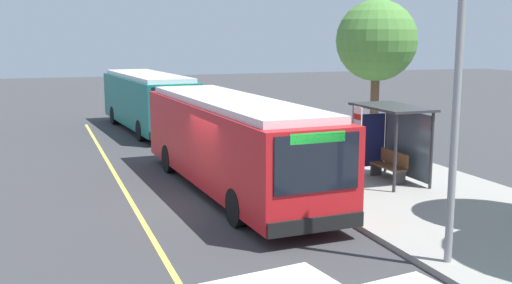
{
  "coord_description": "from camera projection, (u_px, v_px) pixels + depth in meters",
  "views": [
    {
      "loc": [
        16.7,
        -4.61,
        4.82
      ],
      "look_at": [
        0.09,
        1.35,
        1.76
      ],
      "focal_mm": 42.72,
      "sensor_mm": 36.0,
      "label": 1
    }
  ],
  "objects": [
    {
      "name": "sidewalk_curb",
      "position": [
        389.0,
        184.0,
        19.83
      ],
      "size": [
        44.0,
        6.4,
        0.15
      ],
      "primitive_type": "cube",
      "color": "gray",
      "rests_on": "ground_plane"
    },
    {
      "name": "utility_pole",
      "position": [
        456.0,
        111.0,
        12.28
      ],
      "size": [
        0.16,
        0.16,
        6.4
      ],
      "primitive_type": "cylinder",
      "color": "gray",
      "rests_on": "sidewalk_curb"
    },
    {
      "name": "bus_shelter",
      "position": [
        392.0,
        127.0,
        19.91
      ],
      "size": [
        2.9,
        1.6,
        2.48
      ],
      "color": "#333338",
      "rests_on": "sidewalk_curb"
    },
    {
      "name": "transit_bus_main",
      "position": [
        232.0,
        141.0,
        19.02
      ],
      "size": [
        11.43,
        3.14,
        2.95
      ],
      "color": "red",
      "rests_on": "ground_plane"
    },
    {
      "name": "ground_plane",
      "position": [
        212.0,
        203.0,
        17.85
      ],
      "size": [
        120.0,
        120.0,
        0.0
      ],
      "primitive_type": "plane",
      "color": "#38383A"
    },
    {
      "name": "transit_bus_second",
      "position": [
        148.0,
        100.0,
        31.47
      ],
      "size": [
        10.32,
        3.36,
        2.95
      ],
      "color": "#146B66",
      "rests_on": "ground_plane"
    },
    {
      "name": "route_sign_post",
      "position": [
        357.0,
        142.0,
        16.87
      ],
      "size": [
        0.44,
        0.08,
        2.8
      ],
      "color": "#333338",
      "rests_on": "sidewalk_curb"
    },
    {
      "name": "street_tree_upstreet",
      "position": [
        377.0,
        41.0,
        24.96
      ],
      "size": [
        3.33,
        3.33,
        6.19
      ],
      "color": "brown",
      "rests_on": "sidewalk_curb"
    },
    {
      "name": "waiting_bench",
      "position": [
        390.0,
        165.0,
        20.08
      ],
      "size": [
        1.6,
        0.48,
        0.95
      ],
      "color": "brown",
      "rests_on": "sidewalk_curb"
    },
    {
      "name": "lane_stripe_center",
      "position": [
        136.0,
        210.0,
        17.12
      ],
      "size": [
        36.0,
        0.14,
        0.01
      ],
      "primitive_type": "cube",
      "color": "#E0D64C",
      "rests_on": "ground_plane"
    }
  ]
}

